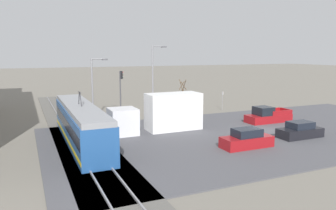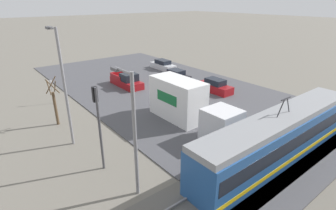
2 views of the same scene
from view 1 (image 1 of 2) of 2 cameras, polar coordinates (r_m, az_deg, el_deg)
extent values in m
plane|color=slate|center=(34.00, 16.21, -4.47)|extent=(320.00, 320.00, 0.00)
cube|color=#4C4C51|center=(33.99, 16.21, -4.40)|extent=(20.26, 41.65, 0.08)
cube|color=#5B5954|center=(26.69, -13.72, -7.98)|extent=(71.25, 4.40, 0.08)
cube|color=gray|center=(26.78, -12.20, -7.62)|extent=(69.83, 0.10, 0.14)
cube|color=gray|center=(26.55, -15.27, -7.88)|extent=(69.83, 0.10, 0.14)
cube|color=#235193|center=(29.27, -14.91, -3.56)|extent=(15.58, 2.53, 2.84)
cube|color=black|center=(29.20, -14.94, -2.91)|extent=(15.11, 2.56, 0.95)
cube|color=gold|center=(29.47, -14.84, -5.23)|extent=(15.43, 2.57, 0.27)
cube|color=gray|center=(28.96, -15.04, -0.42)|extent=(15.58, 2.33, 0.41)
cylinder|color=#2D2D33|center=(28.41, -14.96, 0.94)|extent=(0.66, 0.07, 1.15)
cylinder|color=#2D2D33|center=(29.29, -15.24, 1.16)|extent=(0.66, 0.07, 1.15)
cube|color=#2D2D33|center=(28.78, -15.14, 2.14)|extent=(1.10, 0.08, 0.06)
cube|color=silver|center=(31.27, -7.86, -2.86)|extent=(2.50, 2.55, 2.50)
cube|color=white|center=(32.96, 0.94, -1.12)|extent=(2.50, 5.43, 3.68)
cube|color=#196B38|center=(34.03, 0.06, -0.17)|extent=(0.02, 2.71, 0.92)
cube|color=maroon|center=(38.40, 17.06, -2.21)|extent=(1.97, 5.26, 0.85)
cube|color=black|center=(37.77, 16.28, -0.98)|extent=(1.82, 1.79, 0.92)
cube|color=maroon|center=(39.67, 17.46, -0.88)|extent=(0.12, 2.63, 0.50)
cube|color=maroon|center=(38.35, 19.24, -1.30)|extent=(0.12, 2.63, 0.50)
cube|color=maroon|center=(39.97, 19.84, -0.93)|extent=(1.82, 0.21, 0.50)
cube|color=red|center=(40.64, 19.15, -1.34)|extent=(0.14, 0.04, 0.18)
cube|color=maroon|center=(27.77, 13.53, -6.25)|extent=(1.71, 4.34, 0.90)
cube|color=black|center=(27.57, 13.59, -4.67)|extent=(1.47, 2.26, 0.66)
cube|color=black|center=(32.44, 21.97, -4.50)|extent=(1.79, 4.20, 0.85)
cube|color=black|center=(32.28, 22.05, -3.23)|extent=(1.54, 2.19, 0.62)
cylinder|color=#47474C|center=(40.06, -8.28, 1.87)|extent=(0.16, 0.16, 5.59)
cube|color=black|center=(39.89, -8.11, 5.20)|extent=(0.28, 0.22, 0.95)
sphere|color=red|center=(39.90, -7.95, 5.66)|extent=(0.18, 0.18, 0.18)
sphere|color=#3C2C06|center=(39.92, -7.94, 5.20)|extent=(0.18, 0.18, 0.18)
sphere|color=black|center=(39.94, -7.93, 4.74)|extent=(0.18, 0.18, 0.18)
cylinder|color=brown|center=(43.57, 2.56, 0.82)|extent=(0.24, 0.24, 3.01)
cylinder|color=brown|center=(43.56, 2.43, 3.44)|extent=(0.09, 0.85, 1.16)
cylinder|color=brown|center=(43.22, 2.28, 3.54)|extent=(1.02, 0.09, 1.41)
cylinder|color=brown|center=(43.11, 2.73, 3.38)|extent=(0.09, 0.85, 1.16)
cylinder|color=brown|center=(43.44, 2.87, 3.56)|extent=(1.02, 0.09, 1.41)
cylinder|color=gray|center=(38.73, -13.03, 2.67)|extent=(0.20, 0.20, 7.17)
cylinder|color=gray|center=(38.68, -12.04, 7.84)|extent=(0.12, 1.60, 0.12)
cube|color=#515156|center=(38.84, -10.94, 7.79)|extent=(0.36, 0.60, 0.18)
cylinder|color=gray|center=(41.70, -2.68, 4.37)|extent=(0.20, 0.20, 8.68)
cylinder|color=gray|center=(41.87, -1.68, 10.18)|extent=(0.12, 1.60, 0.12)
cube|color=#515156|center=(42.16, -0.72, 10.09)|extent=(0.36, 0.60, 0.18)
cylinder|color=gray|center=(45.24, 9.43, 0.71)|extent=(0.06, 0.06, 2.55)
cube|color=white|center=(45.12, 9.50, 2.04)|extent=(0.32, 0.02, 0.44)
cube|color=red|center=(45.12, 9.51, 2.05)|extent=(0.31, 0.01, 0.10)
camera|label=2|loc=(44.16, -28.74, 11.37)|focal=28.00mm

